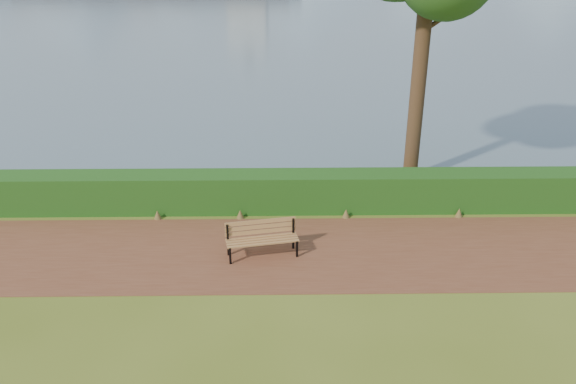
{
  "coord_description": "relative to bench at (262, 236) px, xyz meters",
  "views": [
    {
      "loc": [
        -0.08,
        -10.81,
        6.36
      ],
      "look_at": [
        0.11,
        1.2,
        1.1
      ],
      "focal_mm": 35.0,
      "sensor_mm": 36.0,
      "label": 1
    }
  ],
  "objects": [
    {
      "name": "ground",
      "position": [
        0.5,
        -0.22,
        -0.46
      ],
      "size": [
        140.0,
        140.0,
        0.0
      ],
      "primitive_type": "plane",
      "color": "#52611B",
      "rests_on": "ground"
    },
    {
      "name": "hedge",
      "position": [
        0.5,
        2.38,
        0.04
      ],
      "size": [
        32.0,
        0.85,
        1.0
      ],
      "primitive_type": "cube",
      "color": "#184213",
      "rests_on": "ground"
    },
    {
      "name": "path",
      "position": [
        0.5,
        0.08,
        -0.46
      ],
      "size": [
        40.0,
        3.4,
        0.01
      ],
      "primitive_type": "cube",
      "color": "brown",
      "rests_on": "ground"
    },
    {
      "name": "bench",
      "position": [
        0.0,
        0.0,
        0.0
      ],
      "size": [
        1.65,
        0.76,
        0.8
      ],
      "rotation": [
        0.0,
        0.0,
        0.19
      ],
      "color": "black",
      "rests_on": "ground"
    }
  ]
}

